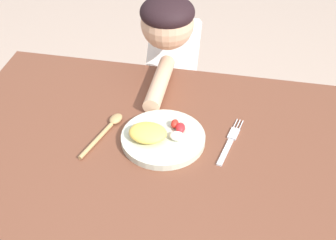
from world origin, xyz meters
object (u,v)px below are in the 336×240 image
fork (230,142)px  spoon (107,129)px  person (172,86)px  plate (161,137)px

fork → spoon: bearing=104.3°
spoon → person: 0.49m
person → spoon: bearing=76.4°
spoon → plate: bearing=-79.4°
person → fork: bearing=119.6°
spoon → fork: bearing=-71.4°
plate → fork: 0.20m
plate → spoon: bearing=174.6°
plate → person: bearing=96.6°
fork → spoon: (-0.36, -0.02, 0.00)m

